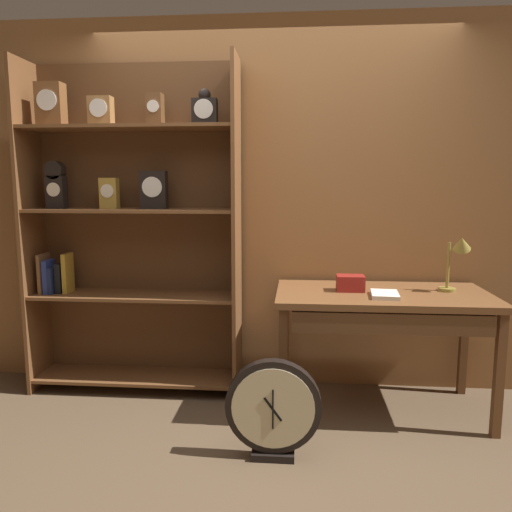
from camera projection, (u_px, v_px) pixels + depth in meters
The scene contains 8 objects.
ground_plane at pixel (258, 476), 2.49m from camera, with size 10.00×10.00×0.00m, color brown.
back_wood_panel at pixel (272, 206), 3.52m from camera, with size 4.80×0.05×2.60m, color brown.
bookshelf at pixel (129, 225), 3.43m from camera, with size 1.47×0.36×2.29m.
workbench at pixel (383, 306), 3.10m from camera, with size 1.34×0.71×0.78m.
desk_lamp at pixel (458, 254), 3.08m from camera, with size 0.19×0.19×0.38m.
toolbox_small at pixel (350, 283), 3.15m from camera, with size 0.17×0.13×0.10m, color maroon.
open_repair_manual at pixel (385, 295), 2.99m from camera, with size 0.16×0.22×0.03m, color silver.
round_clock_large at pixel (273, 409), 2.61m from camera, with size 0.51×0.11×0.55m.
Camera 1 is at (0.19, -2.30, 1.46)m, focal length 34.66 mm.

